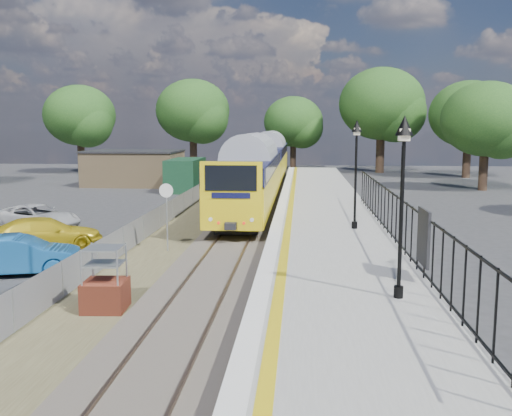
# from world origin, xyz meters

# --- Properties ---
(ground) EXTENTS (120.00, 120.00, 0.00)m
(ground) POSITION_xyz_m (0.00, 0.00, 0.00)
(ground) COLOR #2D2D30
(ground) RESTS_ON ground
(track_bed) EXTENTS (5.90, 80.00, 0.29)m
(track_bed) POSITION_xyz_m (-0.47, 9.67, 0.09)
(track_bed) COLOR #473F38
(track_bed) RESTS_ON ground
(platform) EXTENTS (5.00, 70.00, 0.90)m
(platform) POSITION_xyz_m (4.20, 8.00, 0.45)
(platform) COLOR gray
(platform) RESTS_ON ground
(platform_edge) EXTENTS (0.90, 70.00, 0.01)m
(platform_edge) POSITION_xyz_m (2.14, 8.00, 0.90)
(platform_edge) COLOR silver
(platform_edge) RESTS_ON platform
(victorian_lamp_south) EXTENTS (0.44, 0.44, 4.60)m
(victorian_lamp_south) POSITION_xyz_m (5.50, -4.00, 4.30)
(victorian_lamp_south) COLOR black
(victorian_lamp_south) RESTS_ON platform
(victorian_lamp_north) EXTENTS (0.44, 0.44, 4.60)m
(victorian_lamp_north) POSITION_xyz_m (5.30, 6.00, 4.30)
(victorian_lamp_north) COLOR black
(victorian_lamp_north) RESTS_ON platform
(palisade_fence) EXTENTS (0.12, 26.00, 2.00)m
(palisade_fence) POSITION_xyz_m (6.55, 2.24, 1.84)
(palisade_fence) COLOR black
(palisade_fence) RESTS_ON platform
(wire_fence) EXTENTS (0.06, 52.00, 1.20)m
(wire_fence) POSITION_xyz_m (-4.20, 12.00, 0.60)
(wire_fence) COLOR #999EA3
(wire_fence) RESTS_ON ground
(outbuilding) EXTENTS (10.80, 10.10, 3.12)m
(outbuilding) POSITION_xyz_m (-10.91, 31.21, 1.52)
(outbuilding) COLOR #957B54
(outbuilding) RESTS_ON ground
(tree_line) EXTENTS (56.80, 43.80, 11.88)m
(tree_line) POSITION_xyz_m (1.40, 42.00, 6.61)
(tree_line) COLOR #332319
(tree_line) RESTS_ON ground
(train) EXTENTS (2.82, 40.83, 3.51)m
(train) POSITION_xyz_m (0.00, 26.35, 2.34)
(train) COLOR gold
(train) RESTS_ON ground
(brick_plinth) EXTENTS (1.24, 1.24, 1.90)m
(brick_plinth) POSITION_xyz_m (-2.50, -3.04, 0.91)
(brick_plinth) COLOR #943A25
(brick_plinth) RESTS_ON ground
(speed_sign) EXTENTS (0.59, 0.10, 2.91)m
(speed_sign) POSITION_xyz_m (-2.54, 4.69, 1.99)
(speed_sign) COLOR #999EA3
(speed_sign) RESTS_ON ground
(car_blue) EXTENTS (4.50, 2.63, 1.40)m
(car_blue) POSITION_xyz_m (-6.93, 0.75, 0.70)
(car_blue) COLOR #195899
(car_blue) RESTS_ON ground
(car_yellow) EXTENTS (5.10, 3.57, 1.37)m
(car_yellow) POSITION_xyz_m (-7.89, 4.89, 0.69)
(car_yellow) COLOR gold
(car_yellow) RESTS_ON ground
(car_white) EXTENTS (5.13, 3.63, 1.30)m
(car_white) POSITION_xyz_m (-10.37, 9.32, 0.65)
(car_white) COLOR silver
(car_white) RESTS_ON ground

